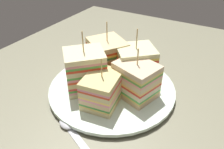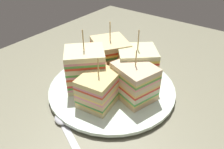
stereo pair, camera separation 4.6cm
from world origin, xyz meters
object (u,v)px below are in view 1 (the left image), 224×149
(spoon, at_px, (73,132))
(sandwich_wedge_1, at_px, (107,57))
(plate, at_px, (112,88))
(chip_pile, at_px, (104,83))
(sandwich_wedge_4, at_px, (135,81))
(sandwich_wedge_0, at_px, (135,65))
(sandwich_wedge_3, at_px, (102,89))
(sandwich_wedge_2, at_px, (85,70))

(spoon, bearing_deg, sandwich_wedge_1, -54.85)
(plate, relative_size, chip_pile, 3.47)
(plate, relative_size, sandwich_wedge_1, 2.17)
(plate, xyz_separation_m, sandwich_wedge_4, (0.00, 0.05, 0.04))
(sandwich_wedge_0, relative_size, sandwich_wedge_1, 0.98)
(sandwich_wedge_3, xyz_separation_m, spoon, (0.08, -0.01, -0.04))
(sandwich_wedge_4, distance_m, spoon, 0.15)
(plate, distance_m, sandwich_wedge_3, 0.06)
(sandwich_wedge_0, distance_m, sandwich_wedge_1, 0.07)
(sandwich_wedge_2, xyz_separation_m, sandwich_wedge_3, (0.02, 0.06, -0.01))
(plate, relative_size, sandwich_wedge_4, 2.57)
(sandwich_wedge_0, bearing_deg, chip_pile, 6.90)
(plate, xyz_separation_m, sandwich_wedge_2, (0.03, -0.05, 0.05))
(sandwich_wedge_4, relative_size, spoon, 0.71)
(plate, height_order, sandwich_wedge_4, sandwich_wedge_4)
(sandwich_wedge_1, relative_size, chip_pile, 1.60)
(plate, height_order, sandwich_wedge_0, sandwich_wedge_0)
(sandwich_wedge_3, bearing_deg, sandwich_wedge_2, 59.20)
(sandwich_wedge_3, height_order, spoon, sandwich_wedge_3)
(plate, bearing_deg, sandwich_wedge_1, -138.86)
(sandwich_wedge_2, bearing_deg, sandwich_wedge_4, -29.76)
(sandwich_wedge_1, bearing_deg, chip_pile, -33.39)
(sandwich_wedge_4, height_order, chip_pile, sandwich_wedge_4)
(sandwich_wedge_0, bearing_deg, sandwich_wedge_3, 36.77)
(sandwich_wedge_2, relative_size, sandwich_wedge_3, 1.31)
(spoon, bearing_deg, sandwich_wedge_0, -75.67)
(sandwich_wedge_2, xyz_separation_m, spoon, (0.11, 0.05, -0.05))
(chip_pile, distance_m, spoon, 0.13)
(sandwich_wedge_3, bearing_deg, chip_pile, 20.41)
(sandwich_wedge_0, relative_size, sandwich_wedge_3, 1.24)
(sandwich_wedge_1, height_order, chip_pile, sandwich_wedge_1)
(spoon, bearing_deg, plate, -66.00)
(sandwich_wedge_0, relative_size, sandwich_wedge_4, 1.16)
(sandwich_wedge_2, xyz_separation_m, sandwich_wedge_4, (-0.03, 0.10, -0.01))
(spoon, bearing_deg, chip_pile, -59.22)
(sandwich_wedge_2, bearing_deg, chip_pile, -5.73)
(sandwich_wedge_0, distance_m, spoon, 0.19)
(sandwich_wedge_1, bearing_deg, sandwich_wedge_2, -63.87)
(plate, distance_m, sandwich_wedge_2, 0.07)
(sandwich_wedge_1, xyz_separation_m, spoon, (0.18, 0.04, -0.05))
(sandwich_wedge_3, distance_m, chip_pile, 0.06)
(sandwich_wedge_0, distance_m, chip_pile, 0.08)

